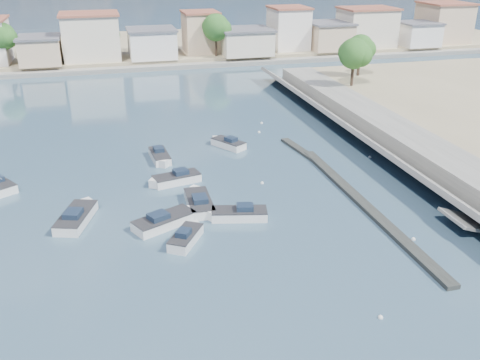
# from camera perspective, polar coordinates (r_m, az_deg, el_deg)

# --- Properties ---
(ground) EXTENTS (400.00, 400.00, 0.00)m
(ground) POSITION_cam_1_polar(r_m,az_deg,el_deg) (72.25, -2.91, 6.90)
(ground) COLOR #2C4859
(ground) RESTS_ON ground
(seawall_walkway) EXTENTS (5.00, 90.00, 1.80)m
(seawall_walkway) POSITION_cam_1_polar(r_m,az_deg,el_deg) (55.85, 22.24, 0.94)
(seawall_walkway) COLOR slate
(seawall_walkway) RESTS_ON ground
(breakwater) EXTENTS (2.00, 31.02, 0.35)m
(breakwater) POSITION_cam_1_polar(r_m,az_deg,el_deg) (50.01, 11.54, -1.21)
(breakwater) COLOR black
(breakwater) RESTS_ON ground
(far_shore_land) EXTENTS (160.00, 40.00, 1.40)m
(far_shore_land) POSITION_cam_1_polar(r_m,az_deg,el_deg) (122.24, -8.19, 13.96)
(far_shore_land) COLOR gray
(far_shore_land) RESTS_ON ground
(far_shore_quay) EXTENTS (160.00, 2.50, 0.80)m
(far_shore_quay) POSITION_cam_1_polar(r_m,az_deg,el_deg) (101.81, -6.65, 11.94)
(far_shore_quay) COLOR slate
(far_shore_quay) RESTS_ON ground
(far_town) EXTENTS (113.01, 12.80, 8.35)m
(far_town) POSITION_cam_1_polar(r_m,az_deg,el_deg) (108.73, -1.47, 15.26)
(far_town) COLOR beige
(far_town) RESTS_ON far_shore_land
(shore_trees) EXTENTS (74.56, 38.32, 7.92)m
(shore_trees) POSITION_cam_1_polar(r_m,az_deg,el_deg) (99.52, -1.63, 15.22)
(shore_trees) COLOR #38281E
(shore_trees) RESTS_ON ground
(motorboat_a) EXTENTS (2.14, 5.71, 1.48)m
(motorboat_a) POSITION_cam_1_polar(r_m,az_deg,el_deg) (46.68, -4.42, -2.35)
(motorboat_a) COLOR silver
(motorboat_a) RESTS_ON ground
(motorboat_b) EXTENTS (3.27, 3.98, 1.48)m
(motorboat_b) POSITION_cam_1_polar(r_m,az_deg,el_deg) (41.35, -5.70, -6.06)
(motorboat_b) COLOR silver
(motorboat_b) RESTS_ON ground
(motorboat_c) EXTENTS (5.20, 2.75, 1.48)m
(motorboat_c) POSITION_cam_1_polar(r_m,az_deg,el_deg) (44.43, -0.39, -3.70)
(motorboat_c) COLOR silver
(motorboat_c) RESTS_ON ground
(motorboat_d) EXTENTS (5.11, 2.79, 1.48)m
(motorboat_d) POSITION_cam_1_polar(r_m,az_deg,el_deg) (51.38, -7.04, 0.05)
(motorboat_d) COLOR silver
(motorboat_d) RESTS_ON ground
(motorboat_e) EXTENTS (3.62, 5.83, 1.48)m
(motorboat_e) POSITION_cam_1_polar(r_m,az_deg,el_deg) (46.13, -16.96, -3.73)
(motorboat_e) COLOR silver
(motorboat_e) RESTS_ON ground
(motorboat_f) EXTENTS (3.57, 4.32, 1.48)m
(motorboat_f) POSITION_cam_1_polar(r_m,az_deg,el_deg) (60.45, -1.39, 3.91)
(motorboat_f) COLOR silver
(motorboat_f) RESTS_ON ground
(motorboat_g) EXTENTS (2.00, 4.91, 1.48)m
(motorboat_g) POSITION_cam_1_polar(r_m,az_deg,el_deg) (57.08, -8.51, 2.42)
(motorboat_g) COLOR silver
(motorboat_g) RESTS_ON ground
(motorboat_h) EXTENTS (5.61, 4.05, 1.48)m
(motorboat_h) POSITION_cam_1_polar(r_m,az_deg,el_deg) (43.89, -7.78, -4.30)
(motorboat_h) COLOR silver
(motorboat_h) RESTS_ON ground
(mooring_buoys) EXTENTS (13.49, 39.64, 0.32)m
(mooring_buoys) POSITION_cam_1_polar(r_m,az_deg,el_deg) (53.07, 7.78, 0.42)
(mooring_buoys) COLOR white
(mooring_buoys) RESTS_ON ground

